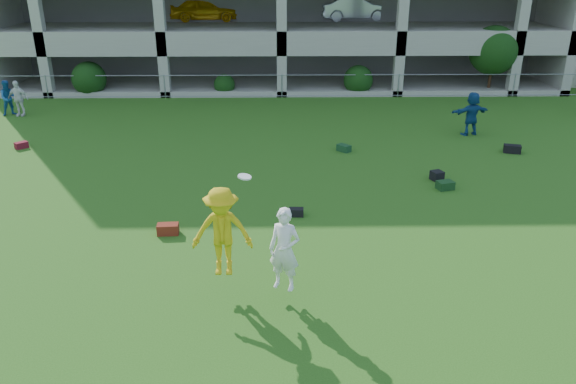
{
  "coord_description": "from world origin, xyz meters",
  "views": [
    {
      "loc": [
        -0.18,
        -9.64,
        6.7
      ],
      "look_at": [
        0.04,
        3.0,
        1.4
      ],
      "focal_mm": 35.0,
      "sensor_mm": 36.0,
      "label": 1
    }
  ],
  "objects_px": {
    "bystander_b": "(18,98)",
    "bystander_d": "(472,114)",
    "frisbee_contest": "(236,236)",
    "bystander_a": "(9,98)",
    "crate_d": "(437,176)"
  },
  "relations": [
    {
      "from": "bystander_b",
      "to": "bystander_d",
      "type": "xyz_separation_m",
      "value": [
        19.58,
        -3.32,
        0.07
      ]
    },
    {
      "from": "bystander_b",
      "to": "frisbee_contest",
      "type": "xyz_separation_m",
      "value": [
        10.9,
        -14.93,
        0.61
      ]
    },
    {
      "from": "bystander_b",
      "to": "frisbee_contest",
      "type": "bearing_deg",
      "value": -47.09
    },
    {
      "from": "bystander_d",
      "to": "bystander_a",
      "type": "bearing_deg",
      "value": -25.0
    },
    {
      "from": "crate_d",
      "to": "bystander_a",
      "type": "bearing_deg",
      "value": 154.09
    },
    {
      "from": "crate_d",
      "to": "frisbee_contest",
      "type": "distance_m",
      "value": 9.03
    },
    {
      "from": "bystander_b",
      "to": "crate_d",
      "type": "distance_m",
      "value": 18.87
    },
    {
      "from": "frisbee_contest",
      "to": "bystander_a",
      "type": "bearing_deg",
      "value": 127.05
    },
    {
      "from": "bystander_b",
      "to": "bystander_d",
      "type": "relative_size",
      "value": 0.91
    },
    {
      "from": "bystander_d",
      "to": "bystander_b",
      "type": "bearing_deg",
      "value": -24.87
    },
    {
      "from": "bystander_b",
      "to": "bystander_d",
      "type": "height_order",
      "value": "bystander_d"
    },
    {
      "from": "bystander_a",
      "to": "bystander_b",
      "type": "relative_size",
      "value": 0.99
    },
    {
      "from": "bystander_b",
      "to": "bystander_d",
      "type": "bearing_deg",
      "value": -2.82
    },
    {
      "from": "bystander_b",
      "to": "bystander_d",
      "type": "distance_m",
      "value": 19.86
    },
    {
      "from": "bystander_a",
      "to": "bystander_b",
      "type": "distance_m",
      "value": 0.49
    }
  ]
}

